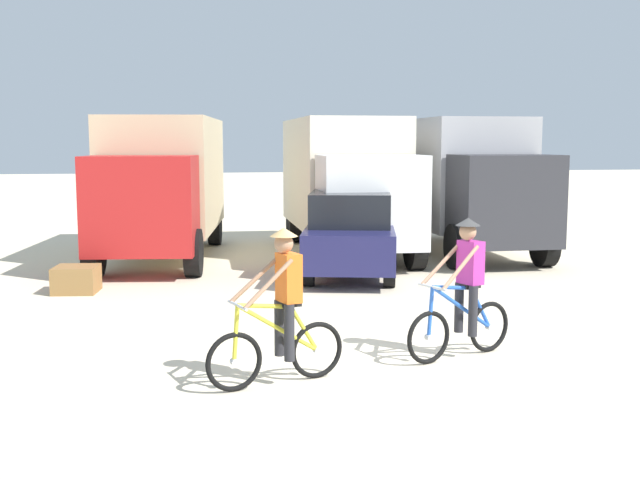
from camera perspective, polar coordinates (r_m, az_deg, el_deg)
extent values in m
plane|color=beige|center=(10.15, 4.14, -8.66)|extent=(120.00, 120.00, 0.00)
cube|color=#CCB78E|center=(19.42, -11.30, 4.84)|extent=(3.10, 5.48, 2.70)
cube|color=#B21E1E|center=(16.10, -13.06, 2.52)|extent=(2.39, 1.79, 2.00)
cube|color=black|center=(15.39, -13.56, 3.60)|extent=(2.02, 0.36, 0.80)
cylinder|color=black|center=(16.16, -9.33, -0.94)|extent=(0.46, 1.03, 1.00)
cylinder|color=black|center=(16.52, -16.38, -0.96)|extent=(0.46, 1.03, 1.00)
cylinder|color=black|center=(21.09, -7.78, 1.01)|extent=(0.46, 1.03, 1.00)
cylinder|color=black|center=(21.36, -13.24, 0.96)|extent=(0.46, 1.03, 1.00)
cube|color=beige|center=(19.76, 1.60, 5.01)|extent=(2.52, 5.26, 2.70)
cube|color=silver|center=(16.47, 3.81, 2.80)|extent=(2.24, 1.55, 2.00)
cube|color=black|center=(15.77, 4.40, 3.87)|extent=(2.03, 0.13, 0.80)
cylinder|color=black|center=(16.93, 7.07, -0.52)|extent=(0.34, 1.01, 1.00)
cylinder|color=black|center=(16.48, 0.25, -0.68)|extent=(0.34, 1.01, 1.00)
cylinder|color=black|center=(21.73, 3.39, 1.25)|extent=(0.34, 1.01, 1.00)
cylinder|color=black|center=(21.38, -1.96, 1.16)|extent=(0.34, 1.01, 1.00)
cube|color=#9E9EA3|center=(20.48, 9.82, 4.99)|extent=(2.50, 5.25, 2.70)
cube|color=#2D2D33|center=(17.33, 13.48, 2.84)|extent=(2.23, 1.54, 2.00)
cube|color=black|center=(16.67, 14.45, 3.85)|extent=(2.03, 0.12, 0.80)
cylinder|color=black|center=(17.95, 16.27, -0.32)|extent=(0.34, 1.01, 1.00)
cylinder|color=black|center=(17.16, 10.12, -0.47)|extent=(0.34, 1.01, 1.00)
cylinder|color=black|center=(22.51, 10.77, 1.34)|extent=(0.34, 1.01, 1.00)
cylinder|color=black|center=(21.89, 5.75, 1.27)|extent=(0.34, 1.01, 1.00)
cube|color=#1E1E4C|center=(16.12, 2.26, -0.15)|extent=(2.74, 4.50, 0.76)
cube|color=black|center=(15.89, 2.26, 2.36)|extent=(2.07, 2.43, 0.68)
cylinder|color=black|center=(17.50, -0.20, -0.81)|extent=(0.37, 0.67, 0.64)
cylinder|color=black|center=(17.46, 4.91, -0.85)|extent=(0.37, 0.67, 0.64)
cylinder|color=black|center=(14.93, -0.86, -2.22)|extent=(0.37, 0.67, 0.64)
cylinder|color=black|center=(14.89, 5.14, -2.27)|extent=(0.37, 0.67, 0.64)
torus|color=black|center=(8.78, -6.36, -8.95)|extent=(0.67, 0.27, 0.68)
cylinder|color=silver|center=(8.78, -6.36, -8.95)|extent=(0.10, 0.10, 0.08)
torus|color=black|center=(9.21, -0.24, -8.13)|extent=(0.67, 0.27, 0.68)
cylinder|color=silver|center=(9.21, -0.24, -8.13)|extent=(0.10, 0.10, 0.08)
cylinder|color=gold|center=(8.91, -3.09, -6.54)|extent=(0.99, 0.36, 0.68)
cylinder|color=gold|center=(8.77, -4.13, -4.89)|extent=(0.64, 0.25, 0.13)
cylinder|color=gold|center=(9.06, -1.21, -6.56)|extent=(0.38, 0.17, 0.59)
cylinder|color=gold|center=(8.70, -6.24, -6.91)|extent=(0.11, 0.08, 0.64)
cylinder|color=silver|center=(8.64, -6.12, -4.83)|extent=(0.19, 0.51, 0.04)
cube|color=black|center=(8.91, -2.20, -4.75)|extent=(0.27, 0.19, 0.06)
cube|color=orange|center=(8.84, -2.33, -2.79)|extent=(0.29, 0.37, 0.56)
sphere|color=#A87A5B|center=(8.76, -2.69, -0.25)|extent=(0.22, 0.22, 0.22)
cone|color=tan|center=(8.74, -2.70, 0.60)|extent=(0.32, 0.32, 0.10)
cylinder|color=#26262B|center=(8.83, -2.28, -6.86)|extent=(0.12, 0.12, 0.66)
cylinder|color=#26262B|center=(9.06, -3.02, -6.50)|extent=(0.12, 0.12, 0.66)
cylinder|color=#A87A5B|center=(8.54, -3.83, -3.26)|extent=(0.60, 0.28, 0.53)
cylinder|color=#A87A5B|center=(8.87, -4.80, -2.89)|extent=(0.62, 0.20, 0.53)
torus|color=black|center=(9.87, 8.03, -7.15)|extent=(0.65, 0.31, 0.68)
cylinder|color=silver|center=(9.87, 8.03, -7.15)|extent=(0.10, 0.10, 0.08)
torus|color=black|center=(10.56, 12.38, -6.28)|extent=(0.65, 0.31, 0.68)
cylinder|color=silver|center=(10.56, 12.38, -6.28)|extent=(0.10, 0.10, 0.08)
cylinder|color=blue|center=(10.15, 10.43, -4.93)|extent=(0.97, 0.43, 0.68)
cylinder|color=blue|center=(9.98, 9.74, -3.48)|extent=(0.63, 0.29, 0.13)
cylinder|color=blue|center=(10.38, 11.75, -4.91)|extent=(0.38, 0.19, 0.59)
cylinder|color=blue|center=(9.81, 8.17, -5.31)|extent=(0.11, 0.08, 0.64)
cylinder|color=silver|center=(9.76, 8.32, -3.46)|extent=(0.23, 0.50, 0.04)
cube|color=black|center=(10.20, 11.10, -3.34)|extent=(0.27, 0.20, 0.06)
cube|color=#AD2D8C|center=(10.14, 11.06, -1.63)|extent=(0.31, 0.37, 0.56)
sphere|color=#A87A5B|center=(10.04, 10.87, 0.60)|extent=(0.22, 0.22, 0.22)
cone|color=#333333|center=(10.03, 10.89, 1.34)|extent=(0.32, 0.32, 0.10)
cylinder|color=#26262B|center=(10.12, 11.24, -5.17)|extent=(0.12, 0.12, 0.66)
cylinder|color=#26262B|center=(10.30, 10.23, -4.92)|extent=(0.12, 0.12, 0.66)
cylinder|color=#A87A5B|center=(9.78, 10.35, -2.02)|extent=(0.59, 0.32, 0.53)
cylinder|color=#A87A5B|center=(10.04, 8.95, -1.75)|extent=(0.61, 0.24, 0.53)
cube|color=olive|center=(15.02, -17.56, -2.79)|extent=(0.87, 0.84, 0.49)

